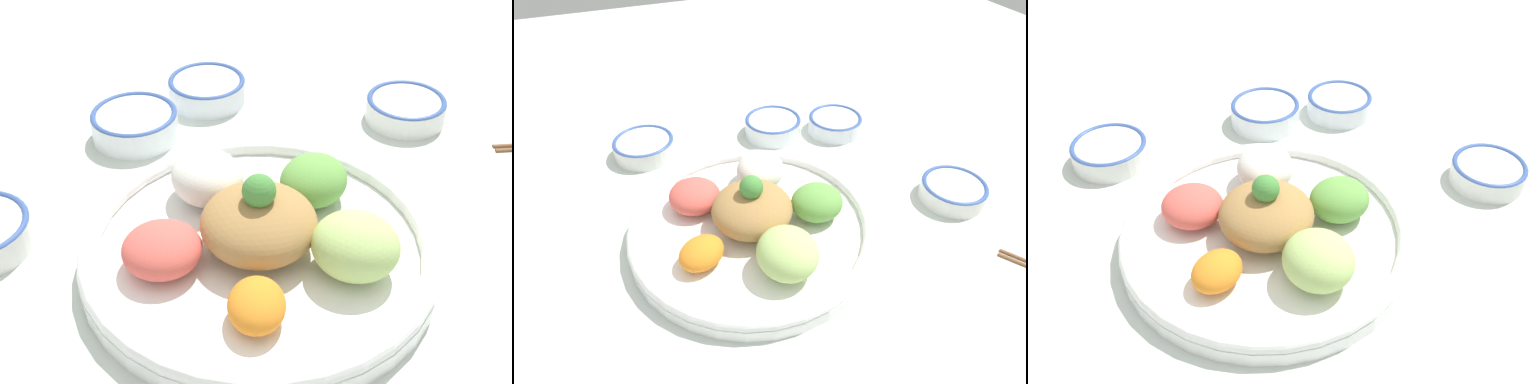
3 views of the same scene
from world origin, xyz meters
The scene contains 6 objects.
ground_plane centered at (0.00, 0.00, 0.00)m, with size 2.40×2.40×0.00m, color silver.
salad_platter centered at (0.01, 0.02, 0.03)m, with size 0.37×0.37×0.11m.
rice_bowl_blue centered at (0.13, -0.26, 0.02)m, with size 0.11×0.11×0.03m.
sauce_bowl_dark centered at (-0.25, -0.20, 0.02)m, with size 0.11×0.11×0.03m.
rice_bowl_plain centered at (-0.12, -0.24, 0.02)m, with size 0.11×0.11×0.04m.
sauce_bowl_far centered at (-0.33, 0.06, 0.02)m, with size 0.11×0.11×0.03m.
Camera 3 is at (0.27, 0.50, 0.55)m, focal length 42.00 mm.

